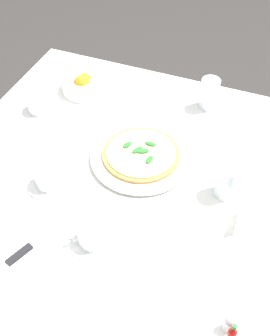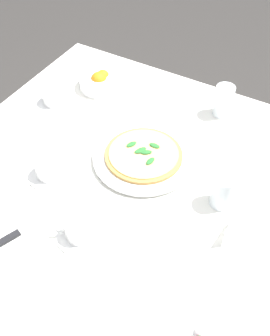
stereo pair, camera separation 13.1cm
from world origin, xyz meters
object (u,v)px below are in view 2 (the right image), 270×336
at_px(pizza_plate, 144,158).
at_px(coffee_cup_back_corner, 79,230).
at_px(pizza, 144,154).
at_px(coffee_cup_left_edge, 48,169).
at_px(water_glass_right_edge, 223,102).
at_px(menu_card, 231,228).
at_px(coffee_cup_near_right, 54,97).
at_px(pepper_shaker, 198,335).
at_px(water_glass_far_right, 223,192).
at_px(citrus_bowl, 100,81).

xyz_separation_m(pizza_plate, coffee_cup_back_corner, (0.34, -0.01, 0.01)).
distance_m(pizza, coffee_cup_left_edge, 0.29).
bearing_deg(water_glass_right_edge, menu_card, 24.35).
bearing_deg(coffee_cup_near_right, pepper_shaker, 56.47).
bearing_deg(pizza_plate, pizza, -158.18).
height_order(water_glass_far_right, pepper_shaker, water_glass_far_right).
height_order(citrus_bowl, pepper_shaker, citrus_bowl).
bearing_deg(pizza_plate, water_glass_far_right, 81.81).
bearing_deg(water_glass_right_edge, pizza_plate, -20.47).
height_order(coffee_cup_left_edge, water_glass_right_edge, water_glass_right_edge).
distance_m(coffee_cup_back_corner, pepper_shaker, 0.40).
relative_size(pizza_plate, citrus_bowl, 2.12).
bearing_deg(pepper_shaker, pizza, -138.97).
bearing_deg(citrus_bowl, coffee_cup_left_edge, 13.92).
xyz_separation_m(pizza_plate, coffee_cup_near_right, (-0.09, -0.42, 0.01)).
xyz_separation_m(coffee_cup_left_edge, coffee_cup_back_corner, (0.14, 0.21, -0.00)).
relative_size(water_glass_far_right, menu_card, 1.16).
distance_m(water_glass_right_edge, pepper_shaker, 0.81).
distance_m(water_glass_right_edge, citrus_bowl, 0.46).
xyz_separation_m(citrus_bowl, menu_card, (0.39, 0.67, 0.00)).
distance_m(water_glass_far_right, pepper_shaker, 0.41).
bearing_deg(pizza, water_glass_far_right, 81.77).
xyz_separation_m(pizza_plate, pizza, (-0.00, -0.00, 0.01)).
relative_size(pizza, coffee_cup_left_edge, 1.87).
distance_m(pizza, coffee_cup_back_corner, 0.34).
height_order(coffee_cup_near_right, coffee_cup_back_corner, same).
distance_m(pizza, menu_card, 0.36).
height_order(water_glass_right_edge, pepper_shaker, water_glass_right_edge).
distance_m(pizza, pepper_shaker, 0.58).
xyz_separation_m(water_glass_far_right, citrus_bowl, (-0.30, -0.61, -0.02)).
bearing_deg(water_glass_far_right, menu_card, 33.75).
xyz_separation_m(water_glass_far_right, pepper_shaker, (0.40, 0.10, -0.02)).
distance_m(pizza_plate, coffee_cup_left_edge, 0.29).
distance_m(pepper_shaker, menu_card, 0.31).
bearing_deg(menu_card, water_glass_far_right, 37.85).
relative_size(coffee_cup_left_edge, pepper_shaker, 2.31).
xyz_separation_m(coffee_cup_back_corner, water_glass_right_edge, (-0.67, 0.13, 0.03)).
distance_m(coffee_cup_back_corner, water_glass_right_edge, 0.69).
bearing_deg(water_glass_right_edge, pizza, -20.49).
height_order(water_glass_far_right, menu_card, water_glass_far_right).
bearing_deg(coffee_cup_near_right, water_glass_right_edge, 114.26).
xyz_separation_m(pizza, citrus_bowl, (-0.26, -0.33, 0.00)).
bearing_deg(coffee_cup_back_corner, citrus_bowl, -151.61).
bearing_deg(pizza, coffee_cup_back_corner, -1.49).
bearing_deg(pepper_shaker, coffee_cup_left_edge, -111.66).
xyz_separation_m(coffee_cup_back_corner, menu_card, (-0.20, 0.35, 0.00)).
xyz_separation_m(pizza_plate, water_glass_far_right, (0.04, 0.28, 0.04)).
distance_m(coffee_cup_near_right, water_glass_far_right, 0.71).
distance_m(coffee_cup_near_right, pepper_shaker, 0.96).
distance_m(coffee_cup_left_edge, menu_card, 0.56).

